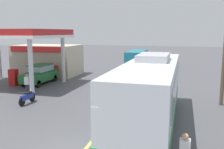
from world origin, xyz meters
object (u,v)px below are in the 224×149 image
(minibus_opposing_lane, at_px, (137,58))
(motorcycle_parked_forecourt, at_px, (27,97))
(coach_bus_main, at_px, (151,93))
(pedestrian_by_shop, at_px, (56,70))
(pedestrian_near_pump, at_px, (27,83))
(car_at_pump, at_px, (40,73))

(minibus_opposing_lane, height_order, motorcycle_parked_forecourt, minibus_opposing_lane)
(coach_bus_main, relative_size, pedestrian_by_shop, 6.65)
(motorcycle_parked_forecourt, bearing_deg, pedestrian_by_shop, 105.73)
(pedestrian_near_pump, xyz_separation_m, pedestrian_by_shop, (-0.99, 6.51, 0.00))
(coach_bus_main, bearing_deg, minibus_opposing_lane, 102.51)
(car_at_pump, xyz_separation_m, motorcycle_parked_forecourt, (2.89, -6.32, -0.57))
(coach_bus_main, height_order, motorcycle_parked_forecourt, coach_bus_main)
(car_at_pump, distance_m, motorcycle_parked_forecourt, 6.98)
(pedestrian_near_pump, relative_size, pedestrian_by_shop, 1.00)
(coach_bus_main, bearing_deg, pedestrian_by_shop, 136.81)
(coach_bus_main, bearing_deg, car_at_pump, 145.20)
(pedestrian_by_shop, bearing_deg, car_at_pump, -100.08)
(minibus_opposing_lane, height_order, pedestrian_by_shop, minibus_opposing_lane)
(coach_bus_main, distance_m, car_at_pump, 14.04)
(motorcycle_parked_forecourt, bearing_deg, coach_bus_main, -10.99)
(coach_bus_main, height_order, minibus_opposing_lane, coach_bus_main)
(coach_bus_main, xyz_separation_m, pedestrian_near_pump, (-10.10, 3.89, -0.79))
(motorcycle_parked_forecourt, bearing_deg, minibus_opposing_lane, 76.46)
(coach_bus_main, xyz_separation_m, minibus_opposing_lane, (-4.33, 19.52, -0.25))
(pedestrian_by_shop, bearing_deg, coach_bus_main, -43.19)
(pedestrian_near_pump, bearing_deg, minibus_opposing_lane, 69.74)
(motorcycle_parked_forecourt, distance_m, pedestrian_by_shop, 9.08)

